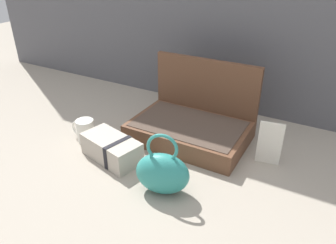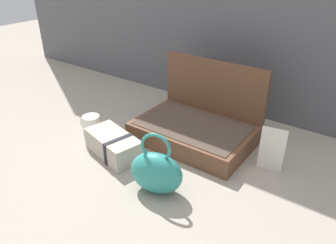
% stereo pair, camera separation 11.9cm
% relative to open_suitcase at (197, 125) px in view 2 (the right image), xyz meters
% --- Properties ---
extents(ground_plane, '(6.00, 6.00, 0.00)m').
position_rel_open_suitcase_xyz_m(ground_plane, '(-0.01, -0.19, -0.07)').
color(ground_plane, '#9E9384').
extents(open_suitcase, '(0.49, 0.34, 0.32)m').
position_rel_open_suitcase_xyz_m(open_suitcase, '(0.00, 0.00, 0.00)').
color(open_suitcase, brown).
rests_on(open_suitcase, ground_plane).
extents(teal_pouch_handbag, '(0.20, 0.15, 0.23)m').
position_rel_open_suitcase_xyz_m(teal_pouch_handbag, '(0.07, -0.38, 0.01)').
color(teal_pouch_handbag, teal).
rests_on(teal_pouch_handbag, ground_plane).
extents(cream_toiletry_bag, '(0.27, 0.18, 0.09)m').
position_rel_open_suitcase_xyz_m(cream_toiletry_bag, '(-0.20, -0.31, -0.02)').
color(cream_toiletry_bag, '#B2A899').
rests_on(cream_toiletry_bag, ground_plane).
extents(coffee_mug, '(0.11, 0.08, 0.10)m').
position_rel_open_suitcase_xyz_m(coffee_mug, '(-0.39, -0.25, -0.02)').
color(coffee_mug, silver).
rests_on(coffee_mug, ground_plane).
extents(info_card_left, '(0.09, 0.02, 0.18)m').
position_rel_open_suitcase_xyz_m(info_card_left, '(0.34, -0.04, 0.02)').
color(info_card_left, silver).
rests_on(info_card_left, ground_plane).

